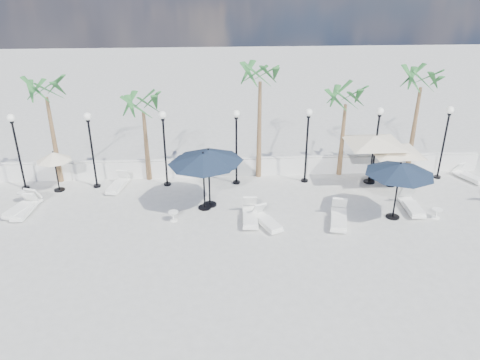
{
  "coord_description": "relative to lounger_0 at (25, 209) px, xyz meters",
  "views": [
    {
      "loc": [
        -1.14,
        -15.03,
        10.13
      ],
      "look_at": [
        0.0,
        3.62,
        1.5
      ],
      "focal_mm": 35.0,
      "sensor_mm": 36.0,
      "label": 1
    }
  ],
  "objects": [
    {
      "name": "side_table_0",
      "position": [
        -0.42,
        1.17,
        0.09
      ],
      "size": [
        0.54,
        0.54,
        0.52
      ],
      "color": "silver",
      "rests_on": "ground"
    },
    {
      "name": "parasol_navy_left",
      "position": [
        8.0,
        0.06,
        2.2
      ],
      "size": [
        3.12,
        3.12,
        2.76
      ],
      "color": "black",
      "rests_on": "ground"
    },
    {
      "name": "balustrade",
      "position": [
        9.6,
        3.66,
        0.24
      ],
      "size": [
        26.0,
        0.3,
        1.01
      ],
      "color": "silver",
      "rests_on": "ground"
    },
    {
      "name": "side_table_2",
      "position": [
        18.15,
        -1.49,
        0.04
      ],
      "size": [
        0.45,
        0.45,
        0.44
      ],
      "color": "silver",
      "rests_on": "ground"
    },
    {
      "name": "palm_3",
      "position": [
        15.1,
        3.46,
        3.72
      ],
      "size": [
        2.6,
        2.6,
        4.9
      ],
      "color": "brown",
      "rests_on": "ground"
    },
    {
      "name": "lounger_5",
      "position": [
        17.34,
        -0.7,
        0.02
      ],
      "size": [
        0.73,
        2.01,
        0.74
      ],
      "rotation": [
        0.0,
        0.0,
        -0.04
      ],
      "color": "silver",
      "rests_on": "ground"
    },
    {
      "name": "lounger_3",
      "position": [
        9.99,
        -1.18,
        0.02
      ],
      "size": [
        0.77,
        2.04,
        0.75
      ],
      "rotation": [
        0.0,
        0.0,
        -0.06
      ],
      "color": "silver",
      "rests_on": "ground"
    },
    {
      "name": "ground",
      "position": [
        9.6,
        -3.84,
        -0.23
      ],
      "size": [
        100.0,
        100.0,
        0.0
      ],
      "primitive_type": "plane",
      "color": "#A2A29D",
      "rests_on": "ground"
    },
    {
      "name": "palm_4",
      "position": [
        18.8,
        3.46,
        4.5
      ],
      "size": [
        2.6,
        2.6,
        5.7
      ],
      "color": "brown",
      "rests_on": "ground"
    },
    {
      "name": "parasol_navy_mid",
      "position": [
        8.24,
        0.34,
        2.24
      ],
      "size": [
        3.13,
        3.13,
        2.81
      ],
      "color": "black",
      "rests_on": "ground"
    },
    {
      "name": "lounger_0",
      "position": [
        0.0,
        0.0,
        0.0
      ],
      "size": [
        0.71,
        1.85,
        0.68
      ],
      "rotation": [
        0.0,
        0.0,
        -0.07
      ],
      "color": "silver",
      "rests_on": "ground"
    },
    {
      "name": "parasol_cream_sq_b",
      "position": [
        16.38,
        2.36,
        2.25
      ],
      "size": [
        5.35,
        5.35,
        2.68
      ],
      "color": "black",
      "rests_on": "ground"
    },
    {
      "name": "lamppost_6",
      "position": [
        20.1,
        2.66,
        2.26
      ],
      "size": [
        0.36,
        0.36,
        3.84
      ],
      "color": "black",
      "rests_on": "ground"
    },
    {
      "name": "lounger_7",
      "position": [
        21.59,
        2.37,
        -0.01
      ],
      "size": [
        1.17,
        1.78,
        0.64
      ],
      "rotation": [
        0.0,
        0.0,
        0.4
      ],
      "color": "silver",
      "rests_on": "ground"
    },
    {
      "name": "lamppost_0",
      "position": [
        -0.9,
        2.66,
        2.26
      ],
      "size": [
        0.36,
        0.36,
        3.84
      ],
      "color": "black",
      "rests_on": "ground"
    },
    {
      "name": "parasol_cream_sq_a",
      "position": [
        17.34,
        1.91,
        1.88
      ],
      "size": [
        4.64,
        4.64,
        2.28
      ],
      "color": "black",
      "rests_on": "ground"
    },
    {
      "name": "lamppost_2",
      "position": [
        6.1,
        2.66,
        2.26
      ],
      "size": [
        0.36,
        0.36,
        3.84
      ],
      "color": "black",
      "rests_on": "ground"
    },
    {
      "name": "side_table_1",
      "position": [
        6.66,
        -1.01,
        0.03
      ],
      "size": [
        0.44,
        0.44,
        0.43
      ],
      "color": "silver",
      "rests_on": "ground"
    },
    {
      "name": "lamppost_3",
      "position": [
        9.6,
        2.66,
        2.26
      ],
      "size": [
        0.36,
        0.36,
        3.84
      ],
      "color": "black",
      "rests_on": "ground"
    },
    {
      "name": "lamppost_5",
      "position": [
        16.6,
        2.66,
        2.26
      ],
      "size": [
        0.36,
        0.36,
        3.84
      ],
      "color": "black",
      "rests_on": "ground"
    },
    {
      "name": "lounger_4",
      "position": [
        10.66,
        -1.67,
        0.0
      ],
      "size": [
        1.27,
        1.9,
        0.68
      ],
      "rotation": [
        0.0,
        0.0,
        0.42
      ],
      "color": "silver",
      "rests_on": "ground"
    },
    {
      "name": "lounger_6",
      "position": [
        13.77,
        -1.64,
        0.03
      ],
      "size": [
        1.18,
        2.19,
        0.78
      ],
      "rotation": [
        0.0,
        0.0,
        -0.26
      ],
      "color": "silver",
      "rests_on": "ground"
    },
    {
      "name": "lamppost_4",
      "position": [
        13.1,
        2.66,
        2.26
      ],
      "size": [
        0.36,
        0.36,
        3.84
      ],
      "color": "black",
      "rests_on": "ground"
    },
    {
      "name": "palm_0",
      "position": [
        0.6,
        3.46,
        4.31
      ],
      "size": [
        2.6,
        2.6,
        5.5
      ],
      "color": "brown",
      "rests_on": "ground"
    },
    {
      "name": "lamppost_1",
      "position": [
        2.6,
        2.66,
        2.26
      ],
      "size": [
        0.36,
        0.36,
        3.84
      ],
      "color": "black",
      "rests_on": "ground"
    },
    {
      "name": "palm_1",
      "position": [
        5.1,
        3.46,
        3.53
      ],
      "size": [
        2.6,
        2.6,
        4.7
      ],
      "color": "brown",
      "rests_on": "ground"
    },
    {
      "name": "palm_2",
      "position": [
        10.8,
        3.46,
        4.89
      ],
      "size": [
        2.6,
        2.6,
        6.1
      ],
      "color": "brown",
      "rests_on": "ground"
    },
    {
      "name": "parasol_navy_right",
      "position": [
        16.28,
        -1.32,
        2.09
      ],
      "size": [
        2.95,
        2.95,
        2.64
      ],
      "color": "black",
      "rests_on": "ground"
    },
    {
      "name": "lounger_2",
      "position": [
        3.7,
        2.37,
        0.0
      ],
      "size": [
        0.97,
        1.91,
        0.69
      ],
      "rotation": [
        0.0,
        0.0,
        -0.21
      ],
      "color": "silver",
      "rests_on": "ground"
    },
    {
      "name": "lounger_1",
      "position": [
        -0.16,
        0.23,
        0.02
      ],
      "size": [
        1.27,
        2.11,
        0.75
      ],
      "rotation": [
        0.0,
        0.0,
        -0.34
      ],
      "color": "silver",
      "rests_on": "ground"
    },
    {
      "name": "parasol_cream_small",
      "position": [
        0.83,
        2.36,
        1.54
      ],
      "size": [
        1.69,
        1.69,
        2.07
      ],
      "color": "black",
      "rests_on": "ground"
    }
  ]
}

